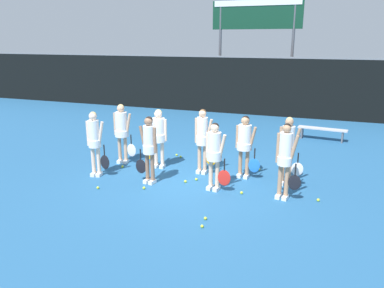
{
  "coord_description": "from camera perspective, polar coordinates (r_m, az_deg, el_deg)",
  "views": [
    {
      "loc": [
        3.18,
        -8.73,
        3.58
      ],
      "look_at": [
        -0.02,
        0.07,
        0.95
      ],
      "focal_mm": 35.0,
      "sensor_mm": 36.0,
      "label": 1
    }
  ],
  "objects": [
    {
      "name": "tennis_ball_3",
      "position": [
        9.09,
        7.56,
        -7.37
      ],
      "size": [
        0.07,
        0.07,
        0.07
      ],
      "primitive_type": "sphere",
      "color": "#CCE033",
      "rests_on": "ground_plane"
    },
    {
      "name": "player_2",
      "position": [
        8.97,
        3.47,
        -1.11
      ],
      "size": [
        0.66,
        0.37,
        1.68
      ],
      "rotation": [
        0.0,
        0.0,
        -0.14
      ],
      "color": "beige",
      "rests_on": "ground_plane"
    },
    {
      "name": "tennis_ball_1",
      "position": [
        10.74,
        10.2,
        -3.8
      ],
      "size": [
        0.07,
        0.07,
        0.07
      ],
      "primitive_type": "sphere",
      "color": "#CCE033",
      "rests_on": "ground_plane"
    },
    {
      "name": "player_1",
      "position": [
        9.44,
        -6.58,
        -0.1
      ],
      "size": [
        0.62,
        0.33,
        1.74
      ],
      "rotation": [
        0.0,
        0.0,
        -0.13
      ],
      "color": "#8C664C",
      "rests_on": "ground_plane"
    },
    {
      "name": "player_5",
      "position": [
        10.6,
        -5.15,
        1.62
      ],
      "size": [
        0.7,
        0.41,
        1.69
      ],
      "rotation": [
        0.0,
        0.0,
        0.08
      ],
      "color": "beige",
      "rests_on": "ground_plane"
    },
    {
      "name": "tennis_ball_7",
      "position": [
        10.97,
        -10.56,
        -3.41
      ],
      "size": [
        0.07,
        0.07,
        0.07
      ],
      "primitive_type": "sphere",
      "color": "#CCE033",
      "rests_on": "ground_plane"
    },
    {
      "name": "tennis_ball_8",
      "position": [
        7.52,
        1.55,
        -12.42
      ],
      "size": [
        0.06,
        0.06,
        0.06
      ],
      "primitive_type": "sphere",
      "color": "#CCE033",
      "rests_on": "ground_plane"
    },
    {
      "name": "fence_windscreen",
      "position": [
        18.35,
        10.01,
        8.7
      ],
      "size": [
        60.0,
        0.08,
        2.8
      ],
      "color": "black",
      "rests_on": "ground_plane"
    },
    {
      "name": "tennis_ball_2",
      "position": [
        11.69,
        -1.75,
        -1.94
      ],
      "size": [
        0.07,
        0.07,
        0.07
      ],
      "primitive_type": "sphere",
      "color": "#CCE033",
      "rests_on": "ground_plane"
    },
    {
      "name": "tennis_ball_6",
      "position": [
        9.84,
        0.66,
        -5.39
      ],
      "size": [
        0.07,
        0.07,
        0.07
      ],
      "primitive_type": "sphere",
      "color": "#CCE033",
      "rests_on": "ground_plane"
    },
    {
      "name": "tennis_ball_4",
      "position": [
        7.82,
        2.05,
        -11.25
      ],
      "size": [
        0.06,
        0.06,
        0.06
      ],
      "primitive_type": "sphere",
      "color": "#CCE033",
      "rests_on": "ground_plane"
    },
    {
      "name": "player_7",
      "position": [
        9.88,
        8.05,
        0.41
      ],
      "size": [
        0.68,
        0.39,
        1.67
      ],
      "rotation": [
        0.0,
        0.0,
        -0.07
      ],
      "color": "tan",
      "rests_on": "ground_plane"
    },
    {
      "name": "tennis_ball_0",
      "position": [
        11.87,
        -2.36,
        -1.67
      ],
      "size": [
        0.07,
        0.07,
        0.07
      ],
      "primitive_type": "sphere",
      "color": "#CCE033",
      "rests_on": "ground_plane"
    },
    {
      "name": "ground_plane",
      "position": [
        9.95,
        -0.01,
        -5.35
      ],
      "size": [
        140.0,
        140.0,
        0.0
      ],
      "primitive_type": "plane",
      "color": "#235684"
    },
    {
      "name": "bench_courtside",
      "position": [
        14.45,
        19.24,
        2.04
      ],
      "size": [
        1.76,
        0.56,
        0.44
      ],
      "rotation": [
        0.0,
        0.0,
        -0.12
      ],
      "color": "#B2B2B7",
      "rests_on": "ground_plane"
    },
    {
      "name": "tennis_ball_10",
      "position": [
        9.7,
        -1.01,
        -5.72
      ],
      "size": [
        0.07,
        0.07,
        0.07
      ],
      "primitive_type": "sphere",
      "color": "#CCE033",
      "rests_on": "ground_plane"
    },
    {
      "name": "tennis_ball_5",
      "position": [
        9.37,
        -7.33,
        -6.65
      ],
      "size": [
        0.07,
        0.07,
        0.07
      ],
      "primitive_type": "sphere",
      "color": "#CCE033",
      "rests_on": "ground_plane"
    },
    {
      "name": "tennis_ball_9",
      "position": [
        9.59,
        -14.15,
        -6.48
      ],
      "size": [
        0.06,
        0.06,
        0.06
      ],
      "primitive_type": "sphere",
      "color": "#CCE033",
      "rests_on": "ground_plane"
    },
    {
      "name": "player_3",
      "position": [
        8.7,
        14.04,
        -1.76
      ],
      "size": [
        0.61,
        0.33,
        1.78
      ],
      "rotation": [
        0.0,
        0.0,
        -0.17
      ],
      "color": "tan",
      "rests_on": "ground_plane"
    },
    {
      "name": "tennis_ball_11",
      "position": [
        9.1,
        18.67,
        -8.08
      ],
      "size": [
        0.07,
        0.07,
        0.07
      ],
      "primitive_type": "sphere",
      "color": "#CCE033",
      "rests_on": "ground_plane"
    },
    {
      "name": "scoreboard",
      "position": [
        19.32,
        9.76,
        17.57
      ],
      "size": [
        4.38,
        0.15,
        5.38
      ],
      "color": "#515156",
      "rests_on": "ground_plane"
    },
    {
      "name": "player_4",
      "position": [
        11.14,
        -10.65,
        2.35
      ],
      "size": [
        0.68,
        0.4,
        1.77
      ],
      "rotation": [
        0.0,
        0.0,
        0.09
      ],
      "color": "tan",
      "rests_on": "ground_plane"
    },
    {
      "name": "player_8",
      "position": [
        9.56,
        14.42,
        -0.26
      ],
      "size": [
        0.64,
        0.35,
        1.75
      ],
      "rotation": [
        0.0,
        0.0,
        -0.02
      ],
      "color": "tan",
      "rests_on": "ground_plane"
    },
    {
      "name": "player_6",
      "position": [
        10.09,
        1.62,
        1.16
      ],
      "size": [
        0.62,
        0.33,
        1.79
      ],
      "rotation": [
        0.0,
        0.0,
        -0.01
      ],
      "color": "tan",
      "rests_on": "ground_plane"
    },
    {
      "name": "player_0",
      "position": [
        10.22,
        -14.61,
        0.74
      ],
      "size": [
        0.6,
        0.33,
        1.76
      ],
      "rotation": [
        0.0,
        0.0,
        0.19
      ],
      "color": "beige",
      "rests_on": "ground_plane"
    }
  ]
}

